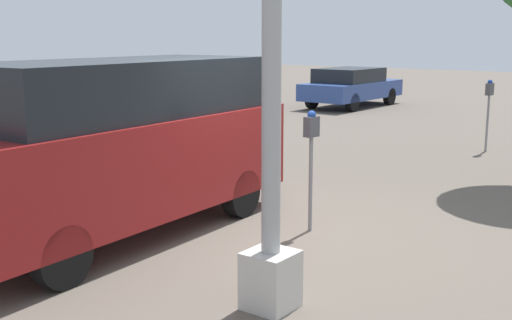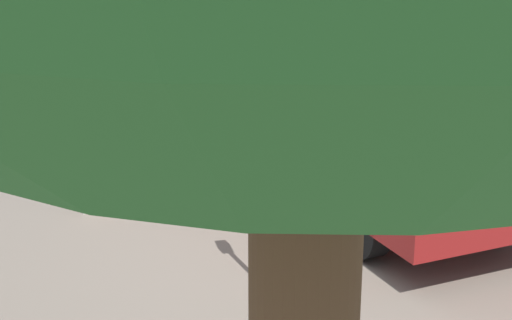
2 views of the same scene
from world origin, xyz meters
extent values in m
plane|color=#60564C|center=(0.00, 0.00, 0.00)|extent=(80.00, 80.00, 0.00)
cylinder|color=gray|center=(-0.34, 0.44, 0.62)|extent=(0.05, 0.05, 1.25)
cube|color=#47474C|center=(-0.34, 0.44, 1.38)|extent=(0.21, 0.14, 0.26)
sphere|color=navy|center=(-0.34, 0.44, 1.53)|extent=(0.11, 0.11, 0.11)
cylinder|color=gray|center=(-7.60, 0.45, 0.62)|extent=(0.05, 0.05, 1.24)
cube|color=#47474C|center=(-7.60, 0.45, 1.37)|extent=(0.21, 0.14, 0.26)
sphere|color=navy|center=(-7.60, 0.45, 1.52)|extent=(0.11, 0.11, 0.11)
cube|color=beige|center=(1.94, 1.43, 0.28)|extent=(0.44, 0.44, 0.55)
cube|color=maroon|center=(1.28, -1.42, 0.93)|extent=(5.16, 2.07, 1.19)
cube|color=black|center=(1.15, -1.43, 1.87)|extent=(4.14, 1.87, 0.70)
cylinder|color=black|center=(2.81, -0.54, 0.33)|extent=(0.68, 0.25, 0.67)
cylinder|color=black|center=(-0.33, -0.71, 0.33)|extent=(0.68, 0.25, 0.67)
cylinder|color=black|center=(-0.25, -2.30, 0.33)|extent=(0.68, 0.25, 0.67)
cube|color=#2D478C|center=(-13.88, -6.27, 0.60)|extent=(4.47, 1.89, 0.58)
cube|color=black|center=(-13.66, -6.27, 1.13)|extent=(2.47, 1.71, 0.49)
cube|color=orange|center=(-16.06, -6.83, 0.46)|extent=(0.08, 0.12, 0.20)
cylinder|color=black|center=(-15.27, -7.05, 0.31)|extent=(0.63, 0.23, 0.62)
cylinder|color=black|center=(-15.25, -5.45, 0.31)|extent=(0.63, 0.23, 0.62)
cylinder|color=black|center=(-12.52, -7.09, 0.31)|extent=(0.63, 0.23, 0.62)
cylinder|color=black|center=(-12.49, -5.49, 0.31)|extent=(0.63, 0.23, 0.62)
camera|label=1|loc=(6.56, 4.71, 2.52)|focal=45.00mm
camera|label=2|loc=(-6.44, 2.72, 3.17)|focal=55.00mm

